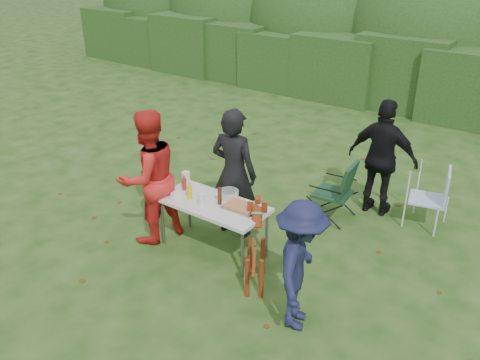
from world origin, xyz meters
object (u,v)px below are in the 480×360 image
Objects in this scene: beer_bottle at (220,196)px; lawn_chair at (428,197)px; child at (300,266)px; dog at (255,254)px; person_black_puffy at (382,158)px; camping_chair at (333,190)px; person_red_jacket at (149,177)px; paper_towel_roll at (186,181)px; ketchup_bottle at (184,186)px; mustard_bottle at (190,192)px; person_cook at (234,173)px; folding_table at (213,206)px.

lawn_chair is at bearing 49.09° from beer_bottle.
child is 0.88m from dog.
person_black_puffy is 7.59× the size of beer_bottle.
camping_chair is at bearing -2.21° from child.
paper_towel_roll is at bearing 146.10° from person_red_jacket.
camping_chair is (-0.49, -0.60, -0.43)m from person_black_puffy.
ketchup_bottle is at bearing 46.61° from camping_chair.
camping_chair is at bearing 56.37° from mustard_bottle.
person_red_jacket reaches higher than lawn_chair.
person_cook is at bearing 106.58° from beer_bottle.
lawn_chair is (2.14, 2.38, -0.22)m from folding_table.
person_black_puffy is at bearing -14.89° from child.
beer_bottle is (-0.80, 0.34, 0.41)m from dog.
person_black_puffy reaches higher than camping_chair.
paper_towel_roll is (-0.24, 0.20, 0.03)m from mustard_bottle.
child is 1.63× the size of lawn_chair.
beer_bottle is (0.10, 0.03, 0.17)m from folding_table.
mustard_bottle is at bearing 116.25° from person_red_jacket.
person_red_jacket is 1.89m from dog.
person_red_jacket reaches higher than mustard_bottle.
dog is at bearing -9.94° from mustard_bottle.
lawn_chair is at bearing 40.26° from paper_towel_roll.
dog is at bearing 84.89° from camping_chair.
person_cook is 2.02× the size of lawn_chair.
child is at bearing -14.33° from mustard_bottle.
ketchup_bottle is (-0.43, -0.56, -0.10)m from person_cook.
paper_towel_roll reaches higher than dog.
child is at bearing 94.57° from person_red_jacket.
person_cook is 1.60m from camping_chair.
dog is at bearing -19.06° from folding_table.
folding_table is at bearing -164.59° from beer_bottle.
beer_bottle reaches higher than lawn_chair.
paper_towel_roll is at bearing 43.56° from camping_chair.
camping_chair is at bearing 51.29° from ketchup_bottle.
person_red_jacket is at bearing -164.98° from folding_table.
dog is 1.29m from mustard_bottle.
mustard_bottle is (-1.98, 0.51, 0.08)m from child.
dog is 2.05m from camping_chair.
beer_bottle is at bearing 35.63° from dog.
person_black_puffy is at bearing 48.96° from paper_towel_roll.
person_black_puffy is at bearing -42.29° from dog.
person_red_jacket is at bearing -166.18° from mustard_bottle.
dog is (0.90, -0.31, -0.23)m from folding_table.
dog is 1.57m from paper_towel_roll.
person_cook is 0.56m from beer_bottle.
child is at bearing -21.87° from beer_bottle.
ketchup_bottle is 0.13m from paper_towel_roll.
folding_table is 0.62m from person_cook.
paper_towel_roll is (-2.22, 0.71, 0.11)m from child.
mustard_bottle is (-0.25, -0.65, -0.11)m from person_cook.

